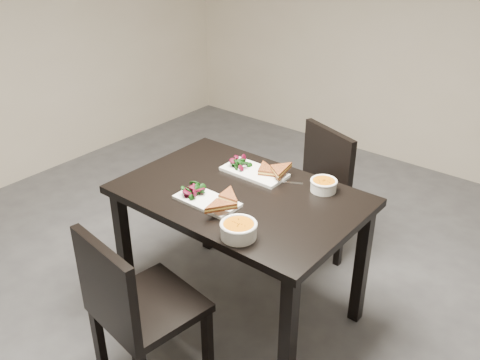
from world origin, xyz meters
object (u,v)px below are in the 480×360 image
(chair_near, at_px, (134,305))
(plate_far, at_px, (254,172))
(soup_bowl_near, at_px, (239,229))
(soup_bowl_far, at_px, (324,185))
(chair_far, at_px, (311,189))
(plate_near, at_px, (207,201))
(table, at_px, (240,209))

(chair_near, relative_size, plate_far, 2.45)
(soup_bowl_near, bearing_deg, soup_bowl_far, 83.10)
(chair_far, height_order, plate_far, chair_far)
(soup_bowl_near, height_order, plate_far, soup_bowl_near)
(chair_near, height_order, plate_far, chair_near)
(chair_near, xyz_separation_m, soup_bowl_far, (0.34, 0.98, 0.30))
(chair_near, relative_size, plate_near, 2.68)
(table, relative_size, plate_far, 3.46)
(chair_near, relative_size, chair_far, 1.00)
(table, distance_m, soup_bowl_near, 0.42)
(chair_near, relative_size, soup_bowl_far, 6.26)
(soup_bowl_far, bearing_deg, plate_near, -129.60)
(chair_far, relative_size, soup_bowl_near, 5.23)
(chair_near, relative_size, soup_bowl_near, 5.23)
(chair_far, height_order, soup_bowl_far, chair_far)
(chair_far, distance_m, plate_far, 0.55)
(chair_near, bearing_deg, soup_bowl_far, 78.47)
(chair_far, bearing_deg, plate_far, -80.12)
(plate_far, bearing_deg, chair_near, -87.56)
(plate_near, bearing_deg, table, 70.83)
(plate_far, relative_size, soup_bowl_far, 2.56)
(soup_bowl_near, bearing_deg, table, 128.02)
(table, bearing_deg, chair_near, -92.43)
(plate_far, xyz_separation_m, soup_bowl_far, (0.38, 0.07, 0.03))
(table, distance_m, chair_far, 0.69)
(chair_far, bearing_deg, plate_near, -75.08)
(chair_near, bearing_deg, plate_near, 101.29)
(plate_near, height_order, soup_bowl_near, soup_bowl_near)
(table, bearing_deg, soup_bowl_near, -51.98)
(plate_near, height_order, plate_far, plate_far)
(chair_far, xyz_separation_m, plate_near, (-0.08, -0.85, 0.27))
(table, xyz_separation_m, soup_bowl_near, (0.24, -0.31, 0.14))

